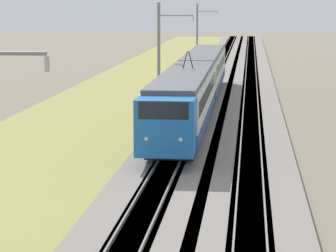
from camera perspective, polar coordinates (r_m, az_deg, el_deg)
ballast_main at (r=57.79m, az=2.07°, el=1.13°), size 240.00×4.40×0.30m
ballast_adjacent at (r=57.67m, az=5.95°, el=1.07°), size 240.00×4.40×0.30m
track_main at (r=57.79m, az=2.07°, el=1.14°), size 240.00×1.57×0.45m
track_adjacent at (r=57.66m, az=5.95°, el=1.08°), size 240.00×1.57×0.45m
grass_verge at (r=58.54m, az=-3.98°, el=1.13°), size 240.00×12.73×0.12m
passenger_train at (r=56.28m, az=2.00°, el=3.14°), size 41.62×2.84×4.96m
catenary_mast_mid at (r=55.51m, az=-0.60°, el=4.92°), size 0.22×2.56×7.92m
catenary_mast_far at (r=95.16m, az=2.14°, el=6.54°), size 0.22×2.56×7.70m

